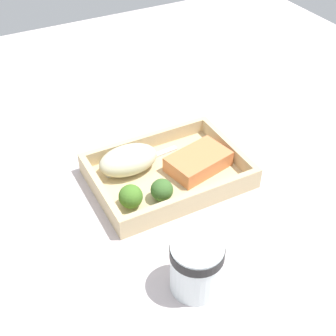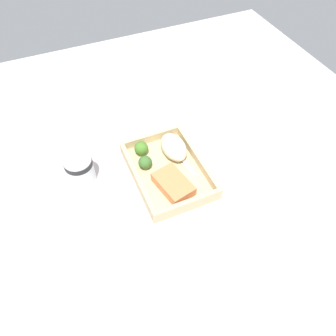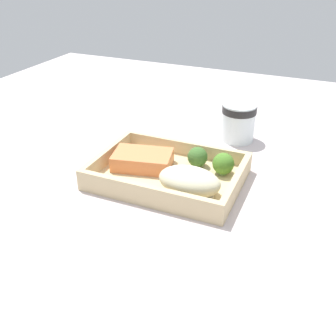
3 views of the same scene
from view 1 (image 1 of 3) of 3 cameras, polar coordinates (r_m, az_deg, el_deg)
name	(u,v)px [view 1 (image 1 of 3)]	position (r cm, az deg, el deg)	size (l,w,h in cm)	color
ground_plane	(168,183)	(89.49, 0.00, -1.82)	(160.00, 160.00, 2.00)	beige
takeout_tray	(168,177)	(88.44, 0.00, -1.05)	(28.10, 20.11, 1.20)	#CDB587
tray_rim	(168,168)	(87.10, 0.00, -0.01)	(28.10, 20.11, 2.95)	#CDB587
salmon_fillet	(198,162)	(88.71, 3.70, 0.79)	(11.51, 7.32, 3.05)	#E4804B
mashed_potatoes	(128,160)	(87.64, -4.85, 0.98)	(11.41, 7.08, 5.02)	beige
broccoli_floret_1	(162,190)	(81.65, -0.75, -2.71)	(4.02, 4.02, 4.13)	#769E59
broccoli_floret_2	(131,197)	(80.49, -4.57, -3.51)	(4.22, 4.22, 4.36)	#72A15D
fork	(137,162)	(90.60, -3.83, 0.69)	(15.88, 2.74, 0.44)	silver
paper_cup	(196,264)	(68.53, 3.49, -11.63)	(7.86, 7.86, 8.79)	white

